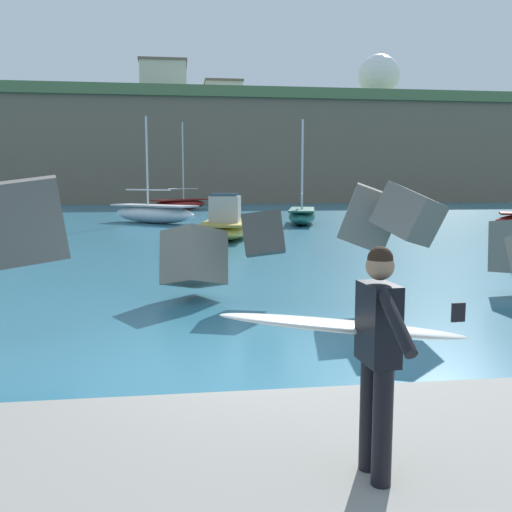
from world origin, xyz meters
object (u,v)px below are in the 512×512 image
at_px(station_building_central, 223,96).
at_px(mooring_buoy_middle, 211,213).
at_px(surfer_with_board, 368,341).
at_px(boat_near_right, 226,225).
at_px(radar_dome, 379,81).
at_px(station_building_west, 164,83).
at_px(boat_far_left, 154,213).
at_px(boat_mid_right, 302,215).
at_px(boat_near_left, 180,204).

bearing_deg(station_building_central, mooring_buoy_middle, -95.67).
xyz_separation_m(surfer_with_board, station_building_central, (5.34, 81.71, 13.61)).
distance_m(boat_near_right, radar_dome, 66.47).
bearing_deg(mooring_buoy_middle, station_building_west, 96.23).
distance_m(boat_near_right, boat_far_left, 10.51).
bearing_deg(mooring_buoy_middle, boat_mid_right, -61.77).
height_order(boat_near_left, radar_dome, radar_dome).
bearing_deg(surfer_with_board, station_building_central, 86.26).
bearing_deg(radar_dome, station_building_central, 172.91).
xyz_separation_m(boat_near_left, boat_far_left, (-1.60, -15.47, 0.06)).
distance_m(boat_near_left, station_building_central, 39.06).
relative_size(surfer_with_board, boat_near_right, 0.39).
height_order(mooring_buoy_middle, radar_dome, radar_dome).
distance_m(boat_near_left, boat_near_right, 25.44).
xyz_separation_m(boat_far_left, radar_dome, (30.96, 48.35, 16.50)).
distance_m(boat_far_left, radar_dome, 59.74).
distance_m(surfer_with_board, boat_near_right, 20.65).
bearing_deg(boat_mid_right, station_building_west, 100.85).
bearing_deg(boat_far_left, radar_dome, 57.37).
bearing_deg(radar_dome, mooring_buoy_middle, -123.17).
relative_size(boat_mid_right, boat_far_left, 0.94).
height_order(boat_far_left, mooring_buoy_middle, boat_far_left).
height_order(boat_mid_right, station_building_west, station_building_west).
distance_m(station_building_west, station_building_central, 11.04).
relative_size(surfer_with_board, boat_mid_right, 0.35).
height_order(mooring_buoy_middle, station_building_central, station_building_central).
bearing_deg(boat_mid_right, boat_far_left, 166.78).
relative_size(boat_near_right, station_building_west, 0.82).
bearing_deg(boat_near_left, boat_near_right, -85.67).
relative_size(radar_dome, station_building_central, 1.33).
bearing_deg(boat_near_right, mooring_buoy_middle, 88.92).
distance_m(surfer_with_board, mooring_buoy_middle, 37.43).
xyz_separation_m(surfer_with_board, boat_near_right, (0.62, 20.63, -0.67)).
xyz_separation_m(surfer_with_board, radar_dome, (28.06, 78.89, 15.82)).
bearing_deg(boat_near_left, station_building_central, 79.48).
bearing_deg(station_building_central, boat_near_left, -100.52).
bearing_deg(boat_near_left, boat_far_left, -95.92).
relative_size(boat_near_right, mooring_buoy_middle, 12.38).
distance_m(boat_mid_right, mooring_buoy_middle, 10.10).
bearing_deg(boat_mid_right, station_building_central, 90.41).
height_order(boat_near_right, boat_mid_right, boat_mid_right).
bearing_deg(radar_dome, boat_near_left, -131.75).
bearing_deg(surfer_with_board, boat_near_right, 88.27).
xyz_separation_m(boat_near_right, mooring_buoy_middle, (0.32, 16.77, -0.39)).
height_order(station_building_west, station_building_central, station_building_west).
bearing_deg(boat_mid_right, boat_near_left, 111.85).
xyz_separation_m(mooring_buoy_middle, radar_dome, (27.12, 41.48, 16.88)).
distance_m(surfer_with_board, boat_far_left, 30.68).
height_order(boat_near_left, boat_mid_right, boat_near_left).
bearing_deg(mooring_buoy_middle, boat_far_left, -119.21).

